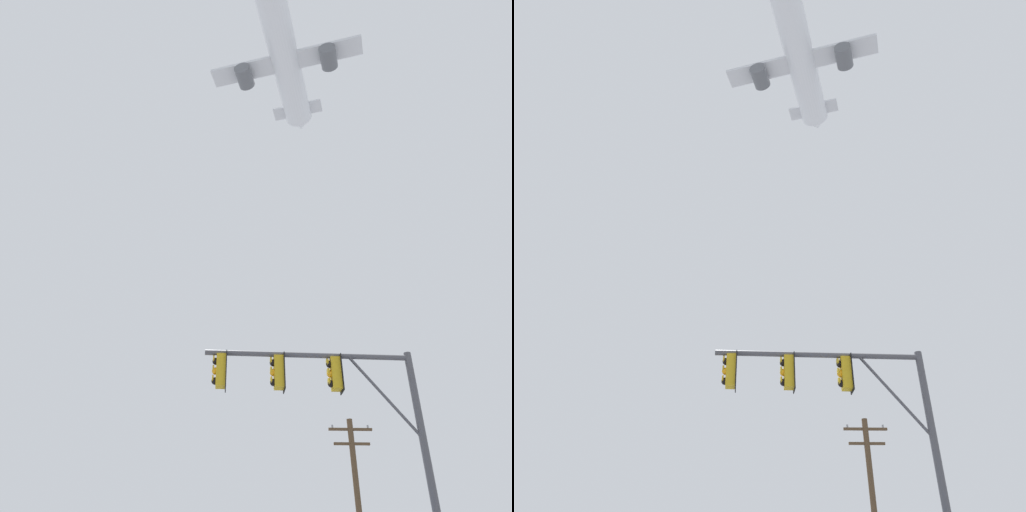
# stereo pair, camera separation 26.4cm
# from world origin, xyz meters

# --- Properties ---
(signal_pole_near) EXTENTS (5.84, 0.58, 6.72)m
(signal_pole_near) POSITION_xyz_m (3.13, 6.71, 5.18)
(signal_pole_near) COLOR #4C4C51
(signal_pole_near) RESTS_ON ground
(utility_pole) EXTENTS (2.20, 0.28, 8.33)m
(utility_pole) POSITION_xyz_m (6.17, 18.89, 4.45)
(utility_pole) COLOR brown
(utility_pole) RESTS_ON ground
(airplane) EXTENTS (18.30, 23.69, 6.53)m
(airplane) POSITION_xyz_m (5.17, 28.72, 54.49)
(airplane) COLOR white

